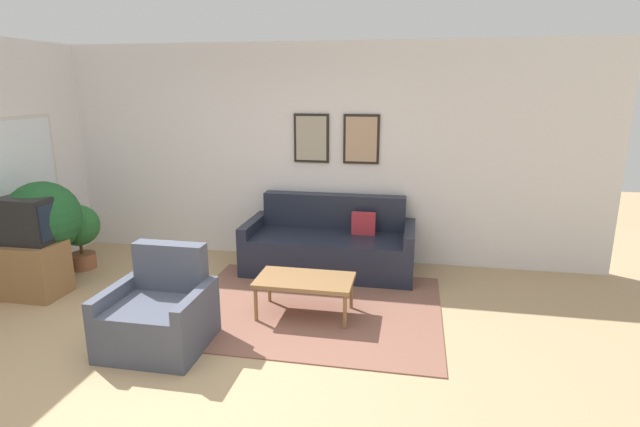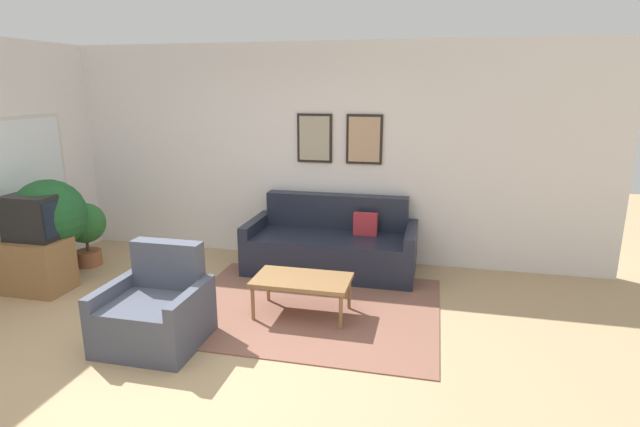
# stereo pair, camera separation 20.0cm
# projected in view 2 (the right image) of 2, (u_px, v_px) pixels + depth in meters

# --- Properties ---
(ground_plane) EXTENTS (16.00, 16.00, 0.00)m
(ground_plane) POSITION_uv_depth(u_px,v_px,m) (189.00, 360.00, 4.08)
(ground_plane) COLOR tan
(area_rug) EXTENTS (2.55, 2.07, 0.01)m
(area_rug) POSITION_uv_depth(u_px,v_px,m) (310.00, 308.00, 5.04)
(area_rug) COLOR brown
(area_rug) RESTS_ON ground_plane
(wall_back) EXTENTS (8.00, 0.09, 2.70)m
(wall_back) POSITION_uv_depth(u_px,v_px,m) (286.00, 153.00, 6.35)
(wall_back) COLOR silver
(wall_back) RESTS_ON ground_plane
(couch) EXTENTS (2.00, 0.90, 0.88)m
(couch) POSITION_uv_depth(u_px,v_px,m) (332.00, 246.00, 6.02)
(couch) COLOR #1E2333
(couch) RESTS_ON ground_plane
(coffee_table) EXTENTS (0.93, 0.53, 0.39)m
(coffee_table) POSITION_uv_depth(u_px,v_px,m) (302.00, 282.00, 4.81)
(coffee_table) COLOR olive
(coffee_table) RESTS_ON ground_plane
(tv_stand) EXTENTS (0.65, 0.46, 0.58)m
(tv_stand) POSITION_uv_depth(u_px,v_px,m) (37.00, 266.00, 5.40)
(tv_stand) COLOR olive
(tv_stand) RESTS_ON ground_plane
(tv) EXTENTS (0.55, 0.28, 0.48)m
(tv) POSITION_uv_depth(u_px,v_px,m) (30.00, 218.00, 5.26)
(tv) COLOR black
(tv) RESTS_ON tv_stand
(armchair) EXTENTS (0.82, 0.76, 0.84)m
(armchair) POSITION_uv_depth(u_px,v_px,m) (156.00, 312.00, 4.32)
(armchair) COLOR #474C5B
(armchair) RESTS_ON ground_plane
(potted_plant_tall) EXTENTS (0.79, 0.79, 1.18)m
(potted_plant_tall) POSITION_uv_depth(u_px,v_px,m) (49.00, 216.00, 5.55)
(potted_plant_tall) COLOR #935638
(potted_plant_tall) RESTS_ON ground_plane
(potted_plant_by_window) EXTENTS (0.49, 0.49, 0.79)m
(potted_plant_by_window) POSITION_uv_depth(u_px,v_px,m) (85.00, 227.00, 6.14)
(potted_plant_by_window) COLOR #935638
(potted_plant_by_window) RESTS_ON ground_plane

